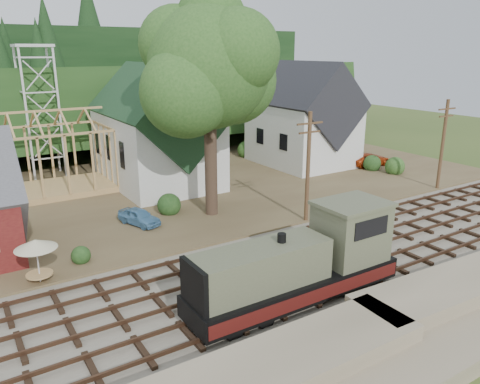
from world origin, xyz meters
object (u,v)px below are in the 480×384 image
car_red (370,159)px  car_blue (139,217)px  patio_set (36,246)px  locomotive (303,264)px

car_red → car_blue: bearing=105.9°
patio_set → car_red: bearing=14.5°
locomotive → car_red: (23.51, 17.30, -1.06)m
car_blue → car_red: size_ratio=0.72×
car_red → patio_set: (-34.12, -8.80, 1.37)m
car_blue → patio_set: bearing=-165.2°
car_red → patio_set: bearing=112.7°
car_blue → car_red: 26.92m
locomotive → car_red: bearing=36.4°
locomotive → car_blue: size_ratio=3.30×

